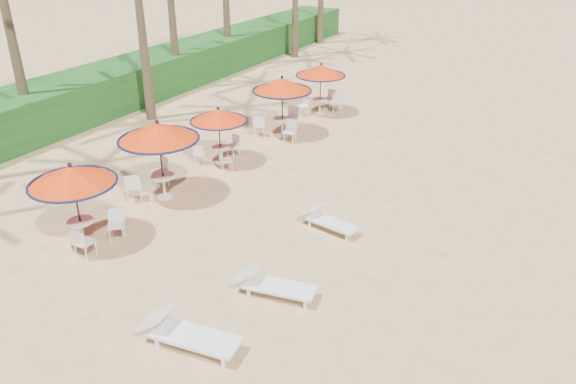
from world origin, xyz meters
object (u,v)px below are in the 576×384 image
at_px(station_4, 321,76).
at_px(lounger_far, 327,220).
at_px(lounger_near, 186,333).
at_px(station_3, 282,92).
at_px(station_0, 75,183).
at_px(station_1, 157,138).
at_px(lounger_mid, 272,284).
at_px(station_2, 219,122).

relative_size(station_4, lounger_far, 1.25).
bearing_deg(lounger_near, station_3, 103.02).
relative_size(station_0, lounger_far, 1.30).
bearing_deg(lounger_near, station_1, 126.77).
xyz_separation_m(station_0, station_3, (0.40, 9.87, -0.02)).
bearing_deg(lounger_mid, station_4, 101.14).
bearing_deg(station_0, lounger_far, 36.77).
height_order(lounger_mid, lounger_far, lounger_mid).
distance_m(station_4, lounger_mid, 13.69).
bearing_deg(station_1, station_4, 86.84).
height_order(station_2, lounger_mid, station_2).
xyz_separation_m(lounger_near, lounger_far, (0.36, 5.82, -0.07)).
xyz_separation_m(station_1, lounger_far, (5.44, 0.78, -1.68)).
relative_size(lounger_mid, lounger_far, 1.12).
relative_size(station_2, station_3, 0.86).
relative_size(lounger_near, lounger_mid, 1.10).
bearing_deg(lounger_far, lounger_mid, -77.61).
relative_size(station_0, station_3, 0.97).
bearing_deg(station_2, station_1, -90.04).
distance_m(lounger_near, lounger_far, 5.83).
xyz_separation_m(station_4, lounger_far, (4.90, -9.16, -1.38)).
distance_m(station_0, station_1, 3.23).
height_order(station_4, lounger_far, station_4).
relative_size(station_1, station_3, 1.05).
bearing_deg(station_2, lounger_near, -58.08).
xyz_separation_m(station_2, station_3, (0.49, 3.53, 0.26)).
xyz_separation_m(lounger_near, lounger_mid, (0.62, 2.38, -0.04)).
height_order(station_1, lounger_mid, station_1).
xyz_separation_m(station_2, station_4, (0.55, 6.83, 0.13)).
distance_m(station_1, lounger_mid, 6.51).
height_order(lounger_near, lounger_far, lounger_near).
relative_size(station_1, lounger_mid, 1.27).
height_order(station_4, lounger_near, station_4).
distance_m(station_3, lounger_near, 12.64).
bearing_deg(station_1, station_0, -88.48).
xyz_separation_m(station_1, station_4, (0.55, 9.94, -0.30)).
height_order(station_0, lounger_far, station_0).
bearing_deg(lounger_mid, station_0, 174.60).
height_order(station_0, station_2, station_0).
xyz_separation_m(station_1, lounger_mid, (5.70, -2.67, -1.65)).
relative_size(station_1, station_4, 1.13).
bearing_deg(station_0, lounger_near, -20.00).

